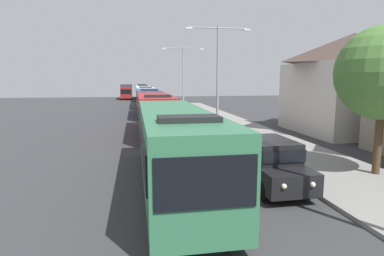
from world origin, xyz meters
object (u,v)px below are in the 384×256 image
(bus_middle, at_px, (148,102))
(streetlamp_far, at_px, (183,71))
(bus_second_in_line, at_px, (155,113))
(box_truck_oncoming, at_px, (126,91))
(streetlamp_mid, at_px, (218,67))
(roadside_tree, at_px, (384,73))
(white_suv, at_px, (270,161))
(bus_lead, at_px, (175,145))
(bus_fourth_in_line, at_px, (145,96))
(bus_rear, at_px, (143,93))
(bus_tail_end, at_px, (142,91))

(bus_middle, relative_size, streetlamp_far, 1.23)
(bus_second_in_line, relative_size, box_truck_oncoming, 1.26)
(streetlamp_mid, xyz_separation_m, roadside_tree, (3.40, -14.50, -0.80))
(roadside_tree, bearing_deg, white_suv, -175.61)
(box_truck_oncoming, bearing_deg, bus_lead, -86.80)
(bus_fourth_in_line, bearing_deg, bus_middle, -90.00)
(bus_fourth_in_line, relative_size, roadside_tree, 1.78)
(bus_second_in_line, xyz_separation_m, bus_rear, (-0.00, 36.91, -0.00))
(streetlamp_mid, bearing_deg, white_suv, -96.51)
(bus_tail_end, height_order, box_truck_oncoming, bus_tail_end)
(bus_lead, bearing_deg, streetlamp_far, 80.94)
(white_suv, height_order, roadside_tree, roadside_tree)
(white_suv, bearing_deg, bus_second_in_line, 105.79)
(bus_tail_end, height_order, streetlamp_far, streetlamp_far)
(bus_second_in_line, bearing_deg, roadside_tree, -55.26)
(bus_second_in_line, bearing_deg, bus_middle, 90.00)
(bus_fourth_in_line, bearing_deg, white_suv, -84.40)
(bus_fourth_in_line, bearing_deg, bus_tail_end, 90.00)
(bus_fourth_in_line, relative_size, bus_rear, 1.07)
(bus_lead, xyz_separation_m, bus_fourth_in_line, (-0.00, 37.01, -0.00))
(bus_lead, distance_m, roadside_tree, 9.23)
(bus_second_in_line, bearing_deg, bus_rear, 90.00)
(bus_lead, xyz_separation_m, streetlamp_mid, (5.40, 14.22, 3.58))
(bus_rear, height_order, streetlamp_far, streetlamp_far)
(bus_middle, xyz_separation_m, bus_rear, (-0.00, 24.31, -0.00))
(bus_tail_end, distance_m, roadside_tree, 62.48)
(streetlamp_mid, bearing_deg, bus_tail_end, 96.51)
(bus_fourth_in_line, relative_size, streetlamp_far, 1.30)
(white_suv, height_order, streetlamp_mid, streetlamp_mid)
(bus_tail_end, bearing_deg, streetlamp_far, -78.96)
(bus_lead, xyz_separation_m, white_suv, (3.70, -0.67, -0.66))
(white_suv, distance_m, streetlamp_mid, 15.57)
(bus_second_in_line, height_order, streetlamp_mid, streetlamp_mid)
(white_suv, distance_m, box_truck_oncoming, 60.17)
(white_suv, bearing_deg, bus_rear, 94.23)
(bus_fourth_in_line, distance_m, bus_rear, 12.30)
(bus_second_in_line, relative_size, streetlamp_mid, 1.26)
(bus_middle, bearing_deg, bus_tail_end, 90.00)
(bus_rear, bearing_deg, streetlamp_mid, -81.26)
(white_suv, distance_m, streetlamp_far, 34.84)
(bus_rear, bearing_deg, white_suv, -85.77)
(bus_fourth_in_line, height_order, streetlamp_far, streetlamp_far)
(bus_fourth_in_line, height_order, bus_tail_end, same)
(streetlamp_mid, bearing_deg, bus_lead, -110.79)
(streetlamp_mid, bearing_deg, bus_fourth_in_line, 103.32)
(bus_tail_end, relative_size, box_truck_oncoming, 1.31)
(box_truck_oncoming, distance_m, streetlamp_mid, 45.85)
(bus_lead, height_order, bus_second_in_line, same)
(bus_rear, xyz_separation_m, streetlamp_far, (5.40, -15.46, 3.72))
(bus_rear, distance_m, white_suv, 50.13)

